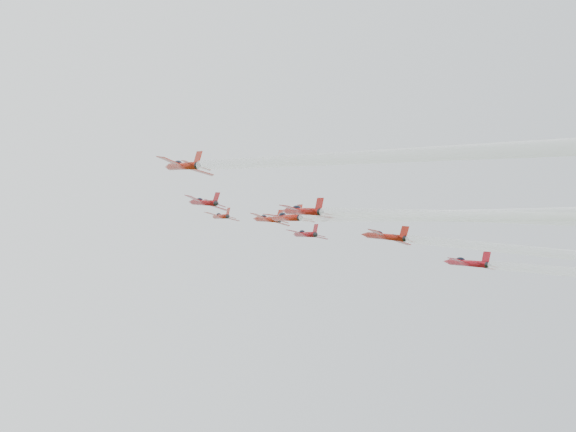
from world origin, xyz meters
TOP-DOWN VIEW (x-y plane):
  - jet_lead at (-0.79, 29.20)m, footprint 8.57×11.06m
  - jet_row2_left at (-11.37, 16.04)m, footprint 9.78×12.61m
  - jet_row2_center at (0.17, 10.02)m, footprint 9.01×11.62m
  - jet_row2_right at (11.70, 13.82)m, footprint 9.67×12.48m
  - jet_center at (-1.57, -44.43)m, footprint 10.50×100.39m
  - jet_rear_farleft at (-30.12, -56.13)m, footprint 9.52×90.99m
  - jet_rear_left at (-6.21, -55.39)m, footprint 10.16×97.13m

SIDE VIEW (x-z plane):
  - jet_rear_farleft at x=-30.12m, z-range 73.95..124.97m
  - jet_rear_left at x=-6.21m, z-range 72.63..127.09m
  - jet_center at x=-1.57m, z-range 77.78..134.06m
  - jet_row2_center at x=0.17m, z-range 132.54..139.59m
  - jet_row2_right at x=11.70m, z-range 134.38..141.95m
  - jet_row2_left at x=-11.37m, z-range 135.57..143.22m
  - jet_lead at x=-0.79m, z-range 143.30..150.01m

